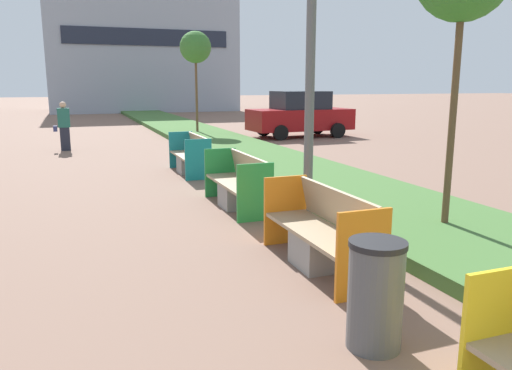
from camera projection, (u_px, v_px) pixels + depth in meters
The scene contains 9 objects.
planter_grass_strip at pixel (305, 176), 11.46m from camera, with size 2.80×120.00×0.18m.
building_backdrop at pixel (141, 48), 40.08m from camera, with size 14.12×8.24×9.93m.
bench_orange_frame at pixel (321, 237), 5.96m from camera, with size 0.65×1.99×0.94m.
bench_green_frame at pixel (238, 187), 8.84m from camera, with size 0.65×2.00×0.94m.
bench_teal_frame at pixel (191, 159), 12.22m from camera, with size 0.65×1.91×0.94m.
litter_bin at pixel (375, 295), 4.11m from camera, with size 0.47×0.47×0.93m.
sapling_tree_far at pixel (195, 48), 20.37m from camera, with size 1.29×1.29×4.27m.
pedestrian_walking at pixel (64, 126), 16.27m from camera, with size 0.53×0.24×1.59m.
parked_car_distant at pixel (300, 115), 20.42m from camera, with size 4.28×2.00×1.86m.
Camera 1 is at (-1.79, 1.83, 2.17)m, focal length 35.00 mm.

